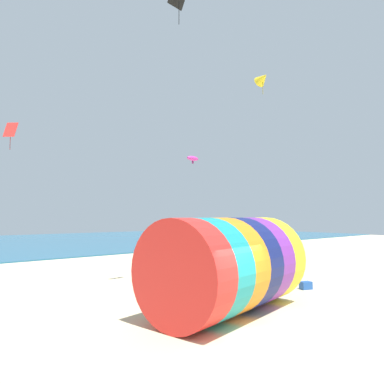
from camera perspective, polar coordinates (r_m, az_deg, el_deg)
ground_plane at (r=10.54m, az=10.77°, el=-22.92°), size 120.00×120.00×0.00m
giant_inflatable_tube at (r=12.61m, az=6.08°, el=-11.95°), size 6.67×4.46×3.37m
kite_handler at (r=16.78m, az=15.05°, el=-12.55°), size 0.37×0.24×1.77m
kite_red_diamond at (r=22.85m, az=-27.99°, el=9.11°), size 0.78×0.77×1.65m
kite_yellow_delta at (r=22.69m, az=11.70°, el=18.05°), size 0.91×1.06×1.47m
kite_magenta_parafoil at (r=26.46m, az=0.12°, el=5.61°), size 1.22×0.61×0.64m
bystander_near_water at (r=20.41m, az=3.06°, el=-11.21°), size 0.38×0.42×1.74m
bystander_mid_beach at (r=23.51m, az=10.49°, el=-10.13°), size 0.39×0.42×1.79m
cooler_box at (r=17.51m, az=18.43°, el=-14.55°), size 0.61×0.52×0.36m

